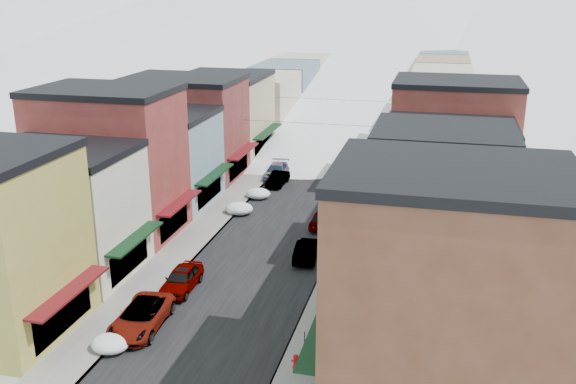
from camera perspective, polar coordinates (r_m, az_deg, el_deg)
The scene contains 37 objects.
road at distance 89.25m, azimuth 5.02°, elevation 4.78°, with size 10.00×160.00×0.01m, color black.
sidewalk_left at distance 90.42m, azimuth 0.87°, elevation 5.07°, with size 3.20×160.00×0.15m, color gray.
sidewalk_right at distance 88.52m, azimuth 9.26°, elevation 4.55°, with size 3.20×160.00×0.15m, color gray.
curb_left at distance 90.10m, azimuth 1.84°, elevation 5.01°, with size 0.10×160.00×0.15m, color slate.
curb_right at distance 88.64m, azimuth 8.26°, elevation 4.62°, with size 0.10×160.00×0.15m, color slate.
bldg_l_cream at distance 49.00m, azimuth -19.38°, elevation -1.65°, with size 11.30×8.20×9.50m.
bldg_l_brick_near at distance 55.33m, azimuth -15.59°, elevation 2.56°, with size 12.30×8.20×12.50m.
bldg_l_grayblue at distance 62.84m, azimuth -11.35°, elevation 3.04°, with size 11.30×9.20×9.00m.
bldg_l_brick_far at distance 71.00m, azimuth -9.12°, elevation 5.72°, with size 13.30×9.20×11.00m.
bldg_l_tan at distance 79.88m, azimuth -5.69°, elevation 6.86°, with size 11.30×11.20×10.00m.
bldg_r_brick_near at distance 32.22m, azimuth 13.86°, elevation -8.61°, with size 12.30×9.20×12.50m.
bldg_r_green at distance 41.03m, azimuth 13.10°, elevation -4.88°, with size 11.30×9.20×9.50m.
bldg_r_blue at distance 49.31m, azimuth 13.36°, elevation -0.35°, with size 11.30×9.20×10.50m.
bldg_r_cream at distance 58.15m, azimuth 13.94°, elevation 1.64°, with size 12.30×9.20×9.00m.
bldg_r_brick_far at distance 66.57m, azimuth 14.51°, elevation 4.76°, with size 13.30×9.20×11.50m.
bldg_r_tan at distance 76.54m, azimuth 13.67°, elevation 5.75°, with size 11.30×11.20×9.50m.
distant_blocks at distance 110.90m, azimuth 6.94°, elevation 9.43°, with size 34.00×55.00×8.00m.
overhead_cables at distance 75.88m, azimuth 3.68°, elevation 7.23°, with size 16.40×15.04×0.04m.
car_white_suv at distance 41.37m, azimuth -12.94°, elevation -10.75°, with size 2.69×5.84×1.62m, color silver.
car_silver_sedan at distance 45.68m, azimuth -9.44°, elevation -7.62°, with size 1.93×4.80×1.64m, color gray.
car_dark_hatch at distance 67.86m, azimuth -0.90°, elevation 1.17°, with size 1.49×4.27×1.41m, color black.
car_silver_wagon at distance 70.33m, azimuth -1.03°, elevation 1.86°, with size 2.21×5.42×1.57m, color #A9ABB2.
car_green_sedan at distance 49.90m, azimuth 1.72°, elevation -5.16°, with size 1.60×4.58×1.51m, color black.
car_gray_suv at distance 56.45m, azimuth 3.25°, elevation -2.30°, with size 1.91×4.74×1.61m, color gray.
car_black_sedan at distance 67.21m, azimuth 5.57°, elevation 0.92°, with size 1.96×4.81×1.40m, color black.
car_lane_silver at distance 81.37m, azimuth 3.54°, elevation 4.05°, with size 1.79×4.44×1.51m, color gray.
car_lane_white at distance 93.78m, azimuth 5.87°, elevation 5.91°, with size 2.69×5.83×1.62m, color white.
fire_hydrant at distance 36.57m, azimuth 0.69°, elevation -14.87°, with size 0.51×0.39×0.88m.
parking_sign at distance 36.55m, azimuth 1.49°, elevation -13.45°, with size 0.05×0.27×2.01m.
trash_can at distance 50.98m, azimuth 5.23°, elevation -4.90°, with size 0.51×0.51×0.87m.
streetlamp_near at distance 48.83m, azimuth 4.41°, elevation -3.33°, with size 0.33×0.33×3.98m.
streetlamp_far at distance 83.17m, azimuth 8.30°, elevation 5.56°, with size 0.33×0.33×3.99m.
planter_near at distance 40.15m, azimuth 4.47°, elevation -11.83°, with size 0.54×0.47×0.60m, color #407434.
planter_far at distance 35.08m, azimuth 2.94°, elevation -16.66°, with size 0.35×0.35×0.63m, color #305426.
snow_pile_near at distance 39.74m, azimuth -15.42°, elevation -12.81°, with size 2.30×2.61×0.97m.
snow_pile_mid at distance 59.66m, azimuth -4.32°, elevation -1.47°, with size 2.61×2.80×1.10m.
snow_pile_far at distance 63.87m, azimuth -2.62°, elevation -0.14°, with size 2.42×2.69×1.03m.
Camera 1 is at (12.87, -25.92, 20.44)m, focal length 40.00 mm.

